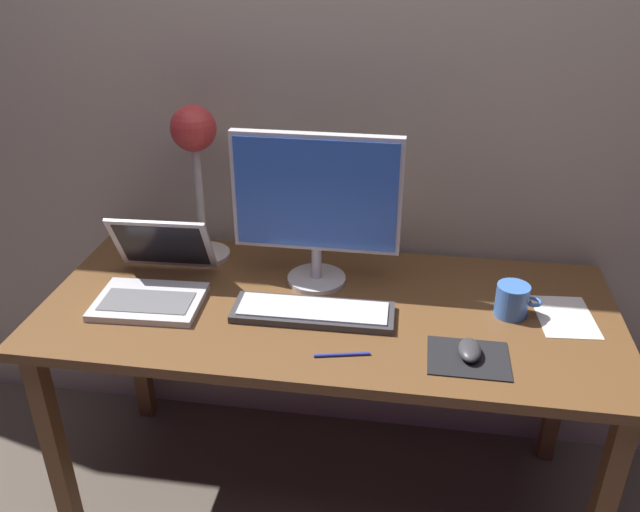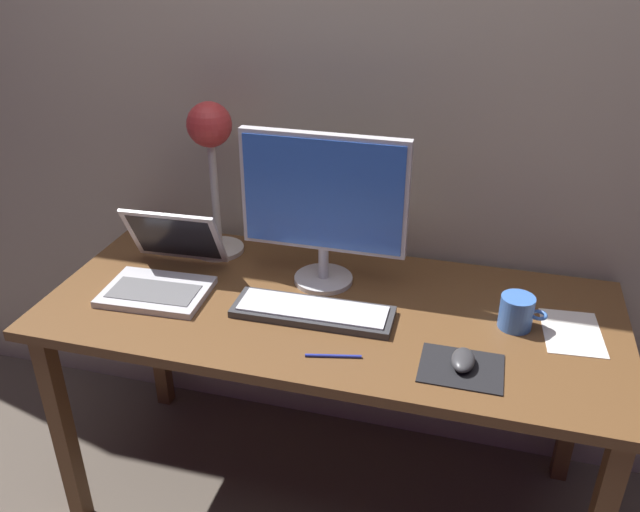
{
  "view_description": "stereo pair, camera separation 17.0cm",
  "coord_description": "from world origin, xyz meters",
  "px_view_note": "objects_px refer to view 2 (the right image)",
  "views": [
    {
      "loc": [
        0.21,
        -1.54,
        1.72
      ],
      "look_at": [
        -0.02,
        -0.05,
        0.92
      ],
      "focal_mm": 36.71,
      "sensor_mm": 36.0,
      "label": 1
    },
    {
      "loc": [
        0.38,
        -1.51,
        1.72
      ],
      "look_at": [
        -0.02,
        -0.05,
        0.92
      ],
      "focal_mm": 36.71,
      "sensor_mm": 36.0,
      "label": 2
    }
  ],
  "objects_px": {
    "laptop": "(165,265)",
    "coffee_mug": "(517,312)",
    "keyboard_main": "(313,311)",
    "pen": "(333,356)",
    "mouse": "(463,360)",
    "desk_lamp": "(211,146)",
    "monitor": "(323,201)"
  },
  "relations": [
    {
      "from": "monitor",
      "to": "pen",
      "type": "height_order",
      "value": "monitor"
    },
    {
      "from": "monitor",
      "to": "pen",
      "type": "xyz_separation_m",
      "value": [
        0.12,
        -0.36,
        -0.26
      ]
    },
    {
      "from": "mouse",
      "to": "keyboard_main",
      "type": "bearing_deg",
      "value": 163.2
    },
    {
      "from": "keyboard_main",
      "to": "desk_lamp",
      "type": "bearing_deg",
      "value": 144.06
    },
    {
      "from": "laptop",
      "to": "pen",
      "type": "xyz_separation_m",
      "value": [
        0.57,
        -0.23,
        -0.06
      ]
    },
    {
      "from": "coffee_mug",
      "to": "keyboard_main",
      "type": "bearing_deg",
      "value": -170.67
    },
    {
      "from": "laptop",
      "to": "coffee_mug",
      "type": "bearing_deg",
      "value": 1.71
    },
    {
      "from": "mouse",
      "to": "pen",
      "type": "height_order",
      "value": "mouse"
    },
    {
      "from": "desk_lamp",
      "to": "mouse",
      "type": "xyz_separation_m",
      "value": [
        0.81,
        -0.41,
        -0.33
      ]
    },
    {
      "from": "keyboard_main",
      "to": "mouse",
      "type": "height_order",
      "value": "mouse"
    },
    {
      "from": "laptop",
      "to": "coffee_mug",
      "type": "distance_m",
      "value": 1.0
    },
    {
      "from": "laptop",
      "to": "mouse",
      "type": "bearing_deg",
      "value": -11.71
    },
    {
      "from": "monitor",
      "to": "desk_lamp",
      "type": "relative_size",
      "value": 0.98
    },
    {
      "from": "mouse",
      "to": "coffee_mug",
      "type": "bearing_deg",
      "value": 60.24
    },
    {
      "from": "laptop",
      "to": "desk_lamp",
      "type": "height_order",
      "value": "desk_lamp"
    },
    {
      "from": "keyboard_main",
      "to": "pen",
      "type": "xyz_separation_m",
      "value": [
        0.1,
        -0.17,
        -0.01
      ]
    },
    {
      "from": "laptop",
      "to": "coffee_mug",
      "type": "height_order",
      "value": "laptop"
    },
    {
      "from": "monitor",
      "to": "pen",
      "type": "distance_m",
      "value": 0.45
    },
    {
      "from": "keyboard_main",
      "to": "laptop",
      "type": "bearing_deg",
      "value": 172.95
    },
    {
      "from": "keyboard_main",
      "to": "laptop",
      "type": "relative_size",
      "value": 1.34
    },
    {
      "from": "desk_lamp",
      "to": "pen",
      "type": "bearing_deg",
      "value": -42.62
    },
    {
      "from": "pen",
      "to": "laptop",
      "type": "bearing_deg",
      "value": 158.12
    },
    {
      "from": "desk_lamp",
      "to": "mouse",
      "type": "height_order",
      "value": "desk_lamp"
    },
    {
      "from": "pen",
      "to": "mouse",
      "type": "bearing_deg",
      "value": 8.36
    },
    {
      "from": "laptop",
      "to": "mouse",
      "type": "distance_m",
      "value": 0.9
    },
    {
      "from": "keyboard_main",
      "to": "pen",
      "type": "height_order",
      "value": "keyboard_main"
    },
    {
      "from": "desk_lamp",
      "to": "laptop",
      "type": "bearing_deg",
      "value": -106.81
    },
    {
      "from": "keyboard_main",
      "to": "laptop",
      "type": "xyz_separation_m",
      "value": [
        -0.47,
        0.06,
        0.05
      ]
    },
    {
      "from": "keyboard_main",
      "to": "desk_lamp",
      "type": "height_order",
      "value": "desk_lamp"
    },
    {
      "from": "monitor",
      "to": "keyboard_main",
      "type": "height_order",
      "value": "monitor"
    },
    {
      "from": "monitor",
      "to": "desk_lamp",
      "type": "bearing_deg",
      "value": 164.78
    },
    {
      "from": "keyboard_main",
      "to": "monitor",
      "type": "bearing_deg",
      "value": 96.13
    }
  ]
}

